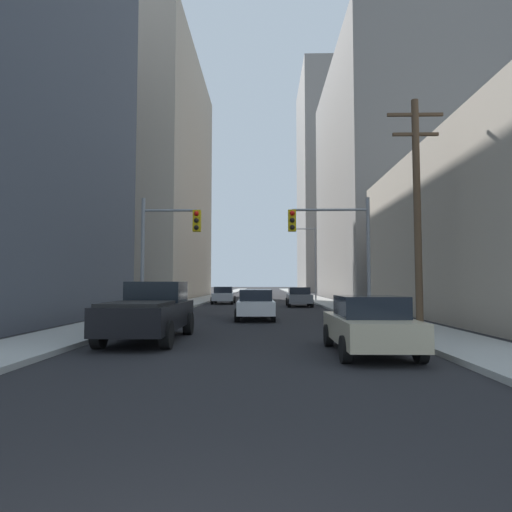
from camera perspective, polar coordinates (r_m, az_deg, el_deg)
sidewalk_left at (r=52.48m, az=-6.17°, el=-5.49°), size 2.65×160.00×0.15m
sidewalk_right at (r=52.37m, az=7.47°, el=-5.49°), size 2.65×160.00×0.15m
pickup_truck_black at (r=14.59m, az=-13.72°, el=-7.10°), size 2.20×5.42×1.90m
sedan_beige at (r=11.85m, az=14.65°, el=-8.71°), size 1.95×4.21×1.52m
sedan_white at (r=22.02m, az=-0.03°, el=-6.39°), size 1.95×4.24×1.52m
sedan_grey at (r=34.41m, az=5.69°, el=-5.36°), size 1.95×4.20×1.52m
sedan_silver at (r=38.91m, az=-4.29°, el=-5.15°), size 1.95×4.26×1.52m
traffic_signal_near_left at (r=21.49m, az=-11.58°, el=2.23°), size 2.92×0.44×6.00m
traffic_signal_near_right at (r=21.23m, az=10.14°, el=2.42°), size 3.95×0.44×6.00m
utility_pole_right at (r=18.24m, az=20.45°, el=6.09°), size 2.20×0.28×9.15m
street_lamp_right at (r=43.81m, az=7.28°, el=0.01°), size 2.63×0.32×7.50m
building_left_mid_office at (r=57.08m, az=-17.75°, el=9.80°), size 19.91×27.66×29.76m
building_right_mid_block at (r=55.69m, az=20.41°, el=9.21°), size 20.53×27.81×27.92m
building_right_far_highrise at (r=98.21m, az=13.55°, el=9.22°), size 25.93×22.25×46.85m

